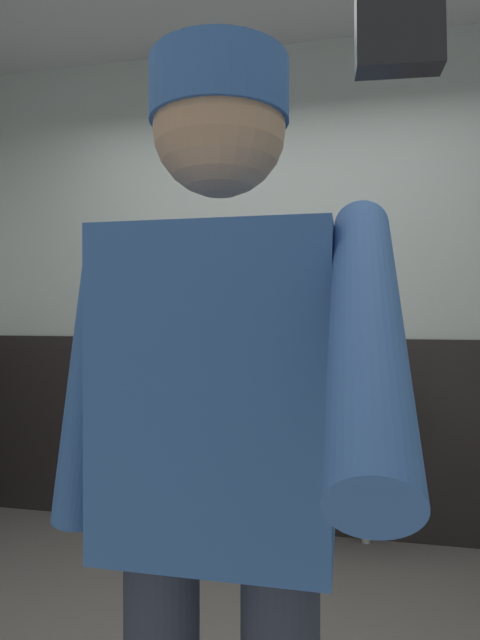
# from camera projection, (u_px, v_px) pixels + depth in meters

# --- Properties ---
(wall_back) EXTENTS (4.54, 0.12, 2.84)m
(wall_back) POSITION_uv_depth(u_px,v_px,m) (279.00, 289.00, 3.08)
(wall_back) COLOR silver
(wall_back) RESTS_ON ground_plane
(wainscot_band_back) EXTENTS (3.94, 0.03, 1.13)m
(wainscot_band_back) POSITION_uv_depth(u_px,v_px,m) (278.00, 434.00, 3.01)
(wainscot_band_back) COLOR black
(wainscot_band_back) RESTS_ON ground_plane
(urinal_left) EXTENTS (0.40, 0.34, 1.24)m
(urinal_left) POSITION_uv_depth(u_px,v_px,m) (231.00, 401.00, 2.92)
(urinal_left) COLOR white
(urinal_left) RESTS_ON ground_plane
(urinal_middle) EXTENTS (0.40, 0.34, 1.24)m
(urinal_middle) POSITION_uv_depth(u_px,v_px,m) (367.00, 406.00, 2.76)
(urinal_middle) COLOR white
(urinal_middle) RESTS_ON ground_plane
(privacy_divider_panel) EXTENTS (0.04, 0.40, 0.90)m
(privacy_divider_panel) POSITION_uv_depth(u_px,v_px,m) (296.00, 373.00, 2.77)
(privacy_divider_panel) COLOR #4C4C51
(person) EXTENTS (0.62, 0.60, 1.71)m
(person) POSITION_uv_depth(u_px,v_px,m) (218.00, 452.00, 0.92)
(person) COLOR #2D3342
(person) RESTS_ON ground_plane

